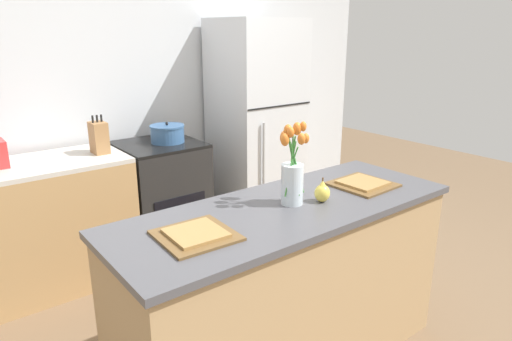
% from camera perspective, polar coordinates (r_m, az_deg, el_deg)
% --- Properties ---
extents(back_wall, '(5.20, 0.08, 2.70)m').
position_cam_1_polar(back_wall, '(3.83, -16.56, 10.79)').
color(back_wall, silver).
rests_on(back_wall, ground_plane).
extents(kitchen_island, '(1.80, 0.66, 0.91)m').
position_cam_1_polar(kitchen_island, '(2.44, 3.71, -14.34)').
color(kitchen_island, tan).
rests_on(kitchen_island, ground_plane).
extents(stove_range, '(0.60, 0.61, 0.90)m').
position_cam_1_polar(stove_range, '(3.71, -11.64, -3.37)').
color(stove_range, black).
rests_on(stove_range, ground_plane).
extents(refrigerator, '(0.68, 0.67, 1.83)m').
position_cam_1_polar(refrigerator, '(4.07, 0.03, 5.59)').
color(refrigerator, silver).
rests_on(refrigerator, ground_plane).
extents(flower_vase, '(0.18, 0.17, 0.40)m').
position_cam_1_polar(flower_vase, '(2.22, 4.56, -0.27)').
color(flower_vase, silver).
rests_on(flower_vase, kitchen_island).
extents(pear_figurine, '(0.08, 0.08, 0.13)m').
position_cam_1_polar(pear_figurine, '(2.30, 8.28, -2.70)').
color(pear_figurine, '#E5CC4C').
rests_on(pear_figurine, kitchen_island).
extents(plate_setting_left, '(0.32, 0.32, 0.02)m').
position_cam_1_polar(plate_setting_left, '(1.93, -7.53, -7.94)').
color(plate_setting_left, brown).
rests_on(plate_setting_left, kitchen_island).
extents(plate_setting_right, '(0.32, 0.32, 0.02)m').
position_cam_1_polar(plate_setting_right, '(2.59, 13.19, -1.62)').
color(plate_setting_right, brown).
rests_on(plate_setting_right, kitchen_island).
extents(cooking_pot, '(0.26, 0.26, 0.16)m').
position_cam_1_polar(cooking_pot, '(3.58, -11.01, 4.55)').
color(cooking_pot, '#386093').
rests_on(cooking_pot, stove_range).
extents(knife_block, '(0.10, 0.14, 0.27)m').
position_cam_1_polar(knife_block, '(3.38, -19.04, 3.92)').
color(knife_block, '#A37547').
rests_on(knife_block, back_counter).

